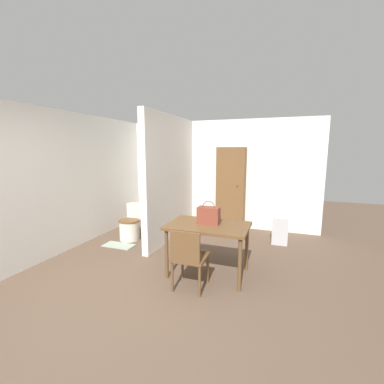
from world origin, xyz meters
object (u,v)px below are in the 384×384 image
(toilet, at_px, (131,225))
(space_heater, at_px, (280,231))
(dining_table, at_px, (208,230))
(wooden_chair, at_px, (189,256))
(handbag, at_px, (209,215))
(wooden_cabinet, at_px, (231,189))

(toilet, xyz_separation_m, space_heater, (2.90, 0.71, -0.02))
(dining_table, bearing_deg, toilet, 154.12)
(dining_table, distance_m, toilet, 2.18)
(wooden_chair, bearing_deg, space_heater, 62.55)
(handbag, bearing_deg, wooden_chair, -100.87)
(wooden_chair, xyz_separation_m, wooden_cabinet, (-0.03, 2.80, 0.48))
(dining_table, distance_m, wooden_chair, 0.56)
(toilet, xyz_separation_m, wooden_cabinet, (1.79, 1.35, 0.66))
(toilet, height_order, handbag, handbag)
(wooden_chair, bearing_deg, toilet, 140.74)
(wooden_cabinet, bearing_deg, handbag, -86.68)
(wooden_cabinet, bearing_deg, wooden_chair, -89.45)
(dining_table, relative_size, space_heater, 2.17)
(wooden_chair, xyz_separation_m, handbag, (0.10, 0.54, 0.42))
(dining_table, bearing_deg, wooden_chair, -102.29)
(wooden_chair, bearing_deg, handbag, 78.33)
(wooden_cabinet, bearing_deg, dining_table, -86.56)
(toilet, height_order, space_heater, toilet)
(dining_table, height_order, toilet, dining_table)
(wooden_chair, height_order, toilet, wooden_chair)
(dining_table, bearing_deg, handbag, 100.95)
(dining_table, xyz_separation_m, handbag, (-0.01, 0.03, 0.21))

